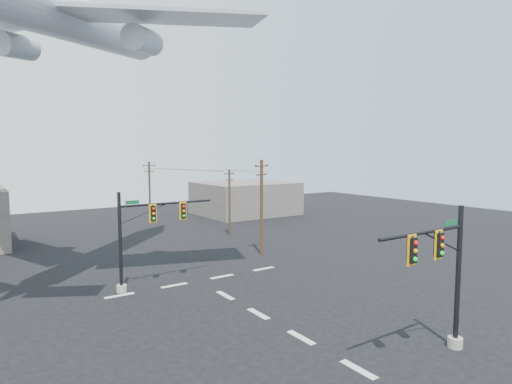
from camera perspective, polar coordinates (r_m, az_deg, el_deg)
ground at (r=23.88m, az=6.03°, el=-18.74°), size 120.00×120.00×0.00m
lane_markings at (r=27.86m, az=-1.29°, el=-15.09°), size 14.00×21.20×0.01m
signal_mast_near at (r=22.53m, az=23.81°, el=-10.37°), size 6.27×0.79×7.16m
signal_mast_far at (r=31.51m, az=-14.94°, el=-5.71°), size 7.34×0.77×7.01m
utility_pole_a at (r=40.42m, az=0.74°, el=-1.78°), size 1.78×0.57×9.03m
utility_pole_b at (r=49.93m, az=-3.55°, el=-1.20°), size 1.54×0.50×7.75m
utility_pole_c at (r=61.45m, az=-14.00°, el=0.21°), size 1.72×0.40×8.43m
power_lines at (r=51.02m, az=-6.69°, el=2.92°), size 5.74×24.59×0.31m
airliner at (r=35.73m, az=-22.50°, el=20.17°), size 24.02×24.54×7.63m
building_right at (r=67.56m, az=-1.45°, el=-0.81°), size 14.00×12.00×5.00m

